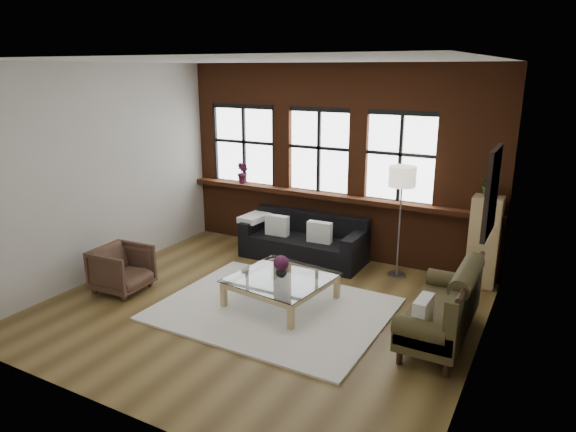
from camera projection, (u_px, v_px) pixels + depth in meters
The scene contains 26 objects.
floor at pixel (260, 307), 6.93m from camera, with size 5.50×5.50×0.00m, color brown.
ceiling at pixel (256, 60), 6.04m from camera, with size 5.50×5.50×0.00m, color white.
wall_back at pixel (337, 162), 8.59m from camera, with size 5.50×5.50×0.00m, color beige.
wall_front at pixel (104, 252), 4.37m from camera, with size 5.50×5.50×0.00m, color beige.
wall_left at pixel (104, 172), 7.75m from camera, with size 5.00×5.00×0.00m, color beige.
wall_right at pixel (488, 222), 5.22m from camera, with size 5.00×5.00×0.00m, color beige.
brick_backwall at pixel (335, 162), 8.54m from camera, with size 5.50×0.12×3.20m, color #592A14, non-canonical shape.
sill_ledge at pixel (332, 196), 8.62m from camera, with size 5.50×0.30×0.08m, color #592A14.
window_left at pixel (245, 146), 9.34m from camera, with size 1.38×0.10×1.50m, color black, non-canonical shape.
window_mid at pixel (320, 152), 8.65m from camera, with size 1.38×0.10×1.50m, color black, non-canonical shape.
window_right at pixel (401, 159), 8.01m from camera, with size 1.38×0.10×1.50m, color black, non-canonical shape.
wall_poster at pixel (492, 192), 5.42m from camera, with size 0.05×0.74×0.94m, color black, non-canonical shape.
shag_rug at pixel (273, 309), 6.86m from camera, with size 2.93×2.30×0.03m, color white.
dark_sofa at pixel (303, 238), 8.57m from camera, with size 2.07×0.84×0.75m, color black, non-canonical shape.
pillow_a at pixel (277, 225), 8.64m from camera, with size 0.40×0.14×0.34m, color white.
pillow_b at pixel (320, 232), 8.28m from camera, with size 0.40×0.14×0.34m, color white.
vintage_settee at pixel (440, 305), 5.99m from camera, with size 0.75×1.69×0.90m, color #3D361C, non-canonical shape.
pillow_settee at pixel (423, 312), 5.55m from camera, with size 0.14×0.38×0.34m, color white.
armchair at pixel (122, 269), 7.39m from camera, with size 0.70×0.72×0.66m, color #462F23.
coffee_table at pixel (281, 291), 6.99m from camera, with size 1.22×1.22×0.41m, color tan, non-canonical shape.
vase at pixel (281, 271), 6.91m from camera, with size 0.15×0.15×0.16m, color #B2B2B2.
flowers at pixel (281, 263), 6.88m from camera, with size 0.21×0.21×0.21m, color #4D1A38.
drawer_chest at pixel (484, 241), 7.49m from camera, with size 0.42×0.42×1.36m, color tan.
potted_plant_top at pixel (491, 185), 7.26m from camera, with size 0.29×0.25×0.33m, color #2D5923.
floor_lamp at pixel (400, 218), 7.74m from camera, with size 0.40×0.40×1.88m, color #A5A5A8, non-canonical shape.
sill_plant at pixel (243, 173), 9.34m from camera, with size 0.22×0.18×0.40m, color #4D1A38.
Camera 1 is at (3.34, -5.37, 3.11)m, focal length 32.00 mm.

